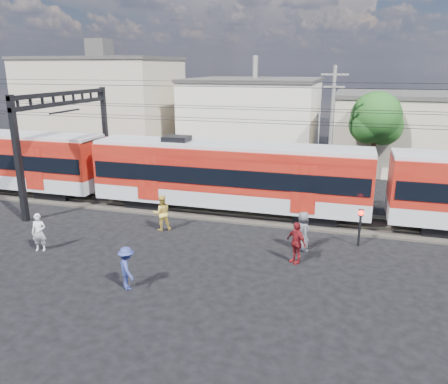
# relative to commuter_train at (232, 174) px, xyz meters

# --- Properties ---
(ground) EXTENTS (120.00, 120.00, 0.00)m
(ground) POSITION_rel_commuter_train_xyz_m (-0.89, -8.00, -2.40)
(ground) COLOR black
(ground) RESTS_ON ground
(track_bed) EXTENTS (70.00, 3.40, 0.12)m
(track_bed) POSITION_rel_commuter_train_xyz_m (-0.89, 0.00, -2.34)
(track_bed) COLOR #2D2823
(track_bed) RESTS_ON ground
(rail_near) EXTENTS (70.00, 0.12, 0.12)m
(rail_near) POSITION_rel_commuter_train_xyz_m (-0.89, -0.75, -2.22)
(rail_near) COLOR #59544C
(rail_near) RESTS_ON track_bed
(rail_far) EXTENTS (70.00, 0.12, 0.12)m
(rail_far) POSITION_rel_commuter_train_xyz_m (-0.89, 0.75, -2.22)
(rail_far) COLOR #59544C
(rail_far) RESTS_ON track_bed
(commuter_train) EXTENTS (50.30, 3.08, 4.17)m
(commuter_train) POSITION_rel_commuter_train_xyz_m (0.00, 0.00, 0.00)
(commuter_train) COLOR black
(commuter_train) RESTS_ON ground
(catenary) EXTENTS (70.00, 9.30, 7.52)m
(catenary) POSITION_rel_commuter_train_xyz_m (-9.54, -0.00, 2.73)
(catenary) COLOR black
(catenary) RESTS_ON ground
(building_west) EXTENTS (14.28, 10.20, 9.30)m
(building_west) POSITION_rel_commuter_train_xyz_m (-17.89, 16.00, 2.25)
(building_west) COLOR #B9A78E
(building_west) RESTS_ON ground
(building_midwest) EXTENTS (12.24, 12.24, 7.30)m
(building_midwest) POSITION_rel_commuter_train_xyz_m (-2.89, 19.00, 1.25)
(building_midwest) COLOR beige
(building_midwest) RESTS_ON ground
(building_mideast) EXTENTS (16.32, 10.20, 6.30)m
(building_mideast) POSITION_rel_commuter_train_xyz_m (13.11, 16.00, 0.75)
(building_mideast) COLOR #B9A78E
(building_mideast) RESTS_ON ground
(utility_pole_mid) EXTENTS (1.80, 0.24, 8.50)m
(utility_pole_mid) POSITION_rel_commuter_train_xyz_m (5.11, 7.00, 2.13)
(utility_pole_mid) COLOR slate
(utility_pole_mid) RESTS_ON ground
(tree_near) EXTENTS (3.82, 3.64, 6.72)m
(tree_near) POSITION_rel_commuter_train_xyz_m (8.30, 10.09, 2.26)
(tree_near) COLOR #382619
(tree_near) RESTS_ON ground
(pedestrian_a) EXTENTS (0.76, 0.61, 1.82)m
(pedestrian_a) POSITION_rel_commuter_train_xyz_m (-7.32, -7.77, -1.49)
(pedestrian_a) COLOR silver
(pedestrian_a) RESTS_ON ground
(pedestrian_b) EXTENTS (1.18, 1.12, 1.93)m
(pedestrian_b) POSITION_rel_commuter_train_xyz_m (-2.87, -3.67, -1.44)
(pedestrian_b) COLOR gold
(pedestrian_b) RESTS_ON ground
(pedestrian_c) EXTENTS (1.25, 1.25, 1.74)m
(pedestrian_c) POSITION_rel_commuter_train_xyz_m (-1.56, -9.94, -1.53)
(pedestrian_c) COLOR navy
(pedestrian_c) RESTS_ON ground
(pedestrian_d) EXTENTS (1.16, 1.07, 1.91)m
(pedestrian_d) POSITION_rel_commuter_train_xyz_m (4.48, -5.73, -1.45)
(pedestrian_d) COLOR maroon
(pedestrian_d) RESTS_ON ground
(pedestrian_e) EXTENTS (0.95, 1.11, 1.92)m
(pedestrian_e) POSITION_rel_commuter_train_xyz_m (4.61, -4.30, -1.44)
(pedestrian_e) COLOR #4C4C51
(pedestrian_e) RESTS_ON ground
(crossing_signal) EXTENTS (0.27, 0.27, 1.88)m
(crossing_signal) POSITION_rel_commuter_train_xyz_m (7.19, -3.02, -1.10)
(crossing_signal) COLOR black
(crossing_signal) RESTS_ON ground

